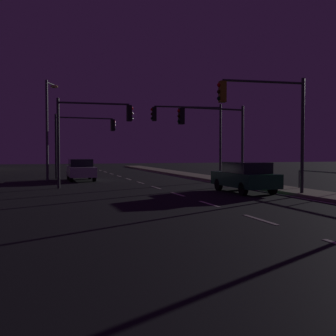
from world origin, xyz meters
TOP-DOWN VIEW (x-y plane):
  - ground_plane at (0.00, 17.50)m, footprint 112.00×112.00m
  - sidewalk_right at (6.10, 17.50)m, footprint 2.13×77.00m
  - lane_markings_center at (0.00, 21.00)m, footprint 0.14×50.00m
  - lane_edge_line at (4.79, 22.50)m, footprint 0.14×53.00m
  - car at (3.62, 16.89)m, footprint 1.86×4.42m
  - car_oncoming at (-3.65, 28.64)m, footprint 1.83×4.40m
  - traffic_light_mid_left at (3.60, 20.87)m, footprint 4.52×0.69m
  - traffic_light_near_right at (-3.54, 22.10)m, footprint 4.43×0.43m
  - traffic_light_far_right at (3.58, 14.74)m, footprint 4.34×0.58m
  - traffic_light_overhead_east at (-3.16, 31.30)m, footprint 4.86×0.59m
  - traffic_light_mid_right at (3.50, 24.76)m, footprint 5.03×0.79m
  - street_lamp_median at (-5.90, 28.84)m, footprint 0.94×1.52m

SIDE VIEW (x-z plane):
  - ground_plane at x=0.00m, z-range 0.00..0.00m
  - lane_edge_line at x=4.79m, z-range 0.00..0.01m
  - lane_markings_center at x=0.00m, z-range 0.00..0.01m
  - sidewalk_right at x=6.10m, z-range 0.00..0.14m
  - car at x=3.62m, z-range 0.04..1.61m
  - car_oncoming at x=-3.65m, z-range 0.04..1.61m
  - traffic_light_mid_left at x=3.60m, z-range 1.17..5.99m
  - traffic_light_overhead_east at x=-3.16m, z-range 1.09..6.16m
  - traffic_light_near_right at x=-3.54m, z-range 1.09..6.26m
  - traffic_light_mid_right at x=3.50m, z-range 1.29..6.61m
  - traffic_light_far_right at x=3.58m, z-range 1.27..6.71m
  - street_lamp_median at x=-5.90m, z-range 0.71..7.94m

